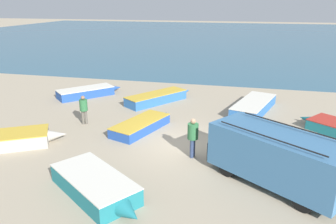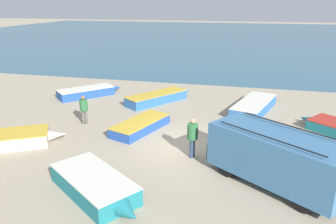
{
  "view_description": "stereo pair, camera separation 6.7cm",
  "coord_description": "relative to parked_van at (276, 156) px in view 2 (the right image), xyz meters",
  "views": [
    {
      "loc": [
        2.68,
        -14.0,
        6.55
      ],
      "look_at": [
        -1.13,
        1.81,
        1.0
      ],
      "focal_mm": 35.0,
      "sensor_mm": 36.0,
      "label": 1
    },
    {
      "loc": [
        2.74,
        -13.98,
        6.55
      ],
      "look_at": [
        -1.13,
        1.81,
        1.0
      ],
      "focal_mm": 35.0,
      "sensor_mm": 36.0,
      "label": 2
    }
  ],
  "objects": [
    {
      "name": "fishing_rowboat_0",
      "position": [
        -6.16,
        -2.28,
        -0.77
      ],
      "size": [
        4.29,
        3.5,
        0.69
      ],
      "rotation": [
        0.0,
        0.0,
        5.67
      ],
      "color": "#1E757F",
      "rests_on": "ground_plane"
    },
    {
      "name": "fisherman_1",
      "position": [
        -9.88,
        4.06,
        -0.14
      ],
      "size": [
        0.43,
        0.43,
        1.64
      ],
      "rotation": [
        0.0,
        0.0,
        5.21
      ],
      "color": "#5B564C",
      "rests_on": "ground_plane"
    },
    {
      "name": "fisherman_2",
      "position": [
        -3.36,
        1.45,
        -0.05
      ],
      "size": [
        0.47,
        0.47,
        1.79
      ],
      "rotation": [
        0.0,
        0.0,
        6.06
      ],
      "color": "navy",
      "rests_on": "ground_plane"
    },
    {
      "name": "fishing_rowboat_3",
      "position": [
        -0.64,
        8.8,
        -0.79
      ],
      "size": [
        2.91,
        5.61,
        0.64
      ],
      "rotation": [
        0.0,
        0.0,
        1.27
      ],
      "color": "#2D66AD",
      "rests_on": "ground_plane"
    },
    {
      "name": "fishing_rowboat_5",
      "position": [
        -12.07,
        0.49,
        -0.8
      ],
      "size": [
        4.8,
        3.5,
        0.64
      ],
      "rotation": [
        0.0,
        0.0,
        0.53
      ],
      "color": "#ADA89E",
      "rests_on": "ground_plane"
    },
    {
      "name": "sea_water",
      "position": [
        -4.02,
        54.5,
        -1.11
      ],
      "size": [
        120.0,
        80.0,
        0.01
      ],
      "primitive_type": "cube",
      "color": "#33607A",
      "rests_on": "ground_plane"
    },
    {
      "name": "ground_plane",
      "position": [
        -4.02,
        2.5,
        -1.12
      ],
      "size": [
        200.0,
        200.0,
        0.0
      ],
      "primitive_type": "plane",
      "color": "tan"
    },
    {
      "name": "fishing_rowboat_2",
      "position": [
        -6.96,
        9.08,
        -0.79
      ],
      "size": [
        3.87,
        4.92,
        0.64
      ],
      "rotation": [
        0.0,
        0.0,
        0.95
      ],
      "color": "#2D66AD",
      "rests_on": "ground_plane"
    },
    {
      "name": "fishing_rowboat_1",
      "position": [
        -6.5,
        4.01,
        -0.85
      ],
      "size": [
        2.53,
        4.44,
        0.54
      ],
      "rotation": [
        0.0,
        0.0,
        1.23
      ],
      "color": "#234CA3",
      "rests_on": "ground_plane"
    },
    {
      "name": "parked_van",
      "position": [
        0.0,
        0.0,
        0.0
      ],
      "size": [
        5.29,
        4.47,
        2.14
      ],
      "rotation": [
        0.0,
        0.0,
        2.54
      ],
      "color": "teal",
      "rests_on": "ground_plane"
    },
    {
      "name": "fishing_rowboat_4",
      "position": [
        -12.3,
        9.27,
        -0.81
      ],
      "size": [
        3.92,
        4.16,
        0.62
      ],
      "rotation": [
        0.0,
        0.0,
        0.83
      ],
      "color": "#234CA3",
      "rests_on": "ground_plane"
    }
  ]
}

